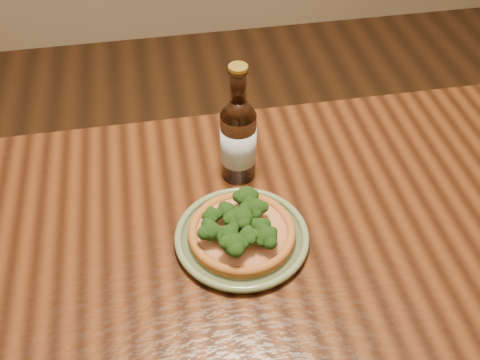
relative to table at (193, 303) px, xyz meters
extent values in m
cube|color=#44210E|center=(0.00, 0.00, 0.07)|extent=(1.60, 0.90, 0.04)
cylinder|color=#44210E|center=(0.73, 0.38, -0.30)|extent=(0.07, 0.07, 0.71)
cylinder|color=#5F6E4B|center=(0.10, 0.06, 0.10)|extent=(0.23, 0.23, 0.01)
torus|color=#5F6E4B|center=(0.10, 0.06, 0.11)|extent=(0.25, 0.25, 0.01)
torus|color=#5F6E4B|center=(0.10, 0.06, 0.10)|extent=(0.20, 0.20, 0.01)
cylinder|color=#9E5A23|center=(0.10, 0.06, 0.11)|extent=(0.20, 0.20, 0.01)
torus|color=#9E5A23|center=(0.10, 0.06, 0.12)|extent=(0.20, 0.20, 0.02)
cylinder|color=beige|center=(0.10, 0.06, 0.12)|extent=(0.17, 0.17, 0.01)
sphere|color=#275119|center=(0.08, 0.00, 0.15)|extent=(0.05, 0.05, 0.04)
sphere|color=#275119|center=(0.14, 0.04, 0.15)|extent=(0.04, 0.04, 0.03)
sphere|color=#275119|center=(0.08, 0.09, 0.15)|extent=(0.03, 0.03, 0.03)
sphere|color=#275119|center=(0.11, 0.02, 0.15)|extent=(0.04, 0.04, 0.03)
sphere|color=#275119|center=(0.10, 0.06, 0.15)|extent=(0.06, 0.06, 0.04)
sphere|color=#275119|center=(0.13, 0.08, 0.15)|extent=(0.04, 0.04, 0.04)
sphere|color=#275119|center=(0.14, 0.01, 0.15)|extent=(0.05, 0.05, 0.04)
sphere|color=#275119|center=(0.08, 0.03, 0.15)|extent=(0.05, 0.05, 0.03)
sphere|color=#275119|center=(0.05, 0.08, 0.14)|extent=(0.03, 0.03, 0.03)
sphere|color=#275119|center=(0.12, 0.11, 0.15)|extent=(0.05, 0.05, 0.04)
sphere|color=#275119|center=(0.09, 0.06, 0.15)|extent=(0.05, 0.05, 0.04)
sphere|color=#275119|center=(0.04, 0.04, 0.15)|extent=(0.05, 0.05, 0.04)
cylinder|color=black|center=(0.13, 0.24, 0.17)|extent=(0.07, 0.07, 0.15)
cone|color=black|center=(0.13, 0.24, 0.26)|extent=(0.07, 0.07, 0.03)
cylinder|color=black|center=(0.13, 0.24, 0.32)|extent=(0.03, 0.03, 0.07)
torus|color=black|center=(0.13, 0.24, 0.35)|extent=(0.04, 0.04, 0.01)
cylinder|color=#A58C33|center=(0.13, 0.24, 0.35)|extent=(0.04, 0.04, 0.01)
cylinder|color=silver|center=(0.13, 0.24, 0.18)|extent=(0.07, 0.07, 0.08)
camera|label=1|loc=(-0.02, -0.60, 0.91)|focal=42.00mm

